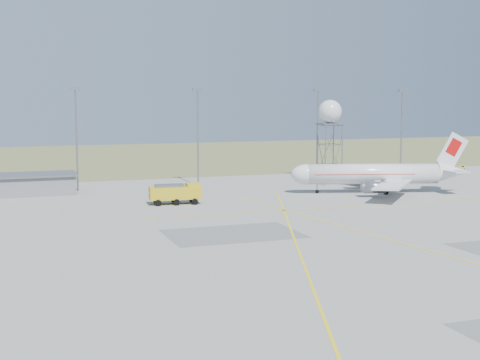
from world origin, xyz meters
name	(u,v)px	position (x,y,z in m)	size (l,w,h in m)	color
ground	(423,245)	(0.00, 0.00, 0.00)	(400.00, 400.00, 0.00)	#A2A29D
grass_strip	(164,156)	(0.00, 140.00, 0.01)	(400.00, 120.00, 0.03)	#606638
building_grey	(26,184)	(-45.00, 64.00, 1.97)	(19.00, 10.00, 3.90)	slate
mast_a	(76,130)	(-35.00, 66.00, 12.07)	(2.20, 0.50, 20.50)	gray
mast_b	(198,128)	(-10.00, 66.00, 12.07)	(2.20, 0.50, 20.50)	gray
mast_c	(318,127)	(18.00, 66.00, 12.07)	(2.20, 0.50, 20.50)	gray
mast_d	(402,125)	(40.00, 66.00, 12.07)	(2.20, 0.50, 20.50)	gray
taxi_sign_near	(440,168)	(55.60, 72.00, 0.89)	(1.60, 0.17, 1.20)	black
taxi_sign_far	(463,167)	(62.60, 72.00, 0.89)	(1.60, 0.17, 1.20)	black
airliner_main	(375,174)	(19.35, 43.30, 3.65)	(34.44, 32.66, 11.90)	silver
radar_tower	(330,137)	(17.11, 58.42, 10.15)	(5.00, 5.00, 18.08)	gray
fire_truck	(177,194)	(-20.66, 42.83, 1.72)	(9.22, 4.32, 3.59)	gold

